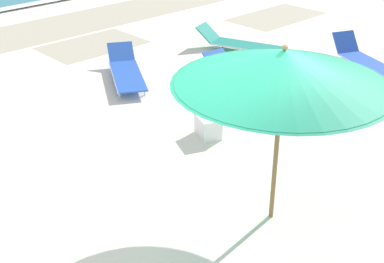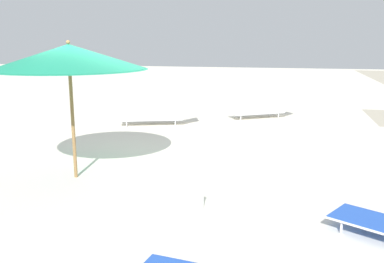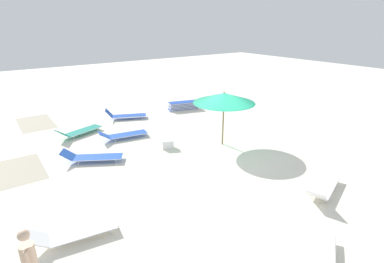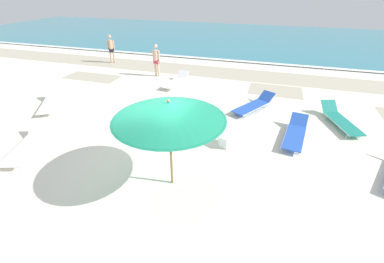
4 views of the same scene
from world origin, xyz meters
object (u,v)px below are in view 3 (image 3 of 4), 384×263
object	(u,v)px
beach_umbrella	(224,98)
sun_lounger_near_water_right	(323,187)
sun_lounger_beside_umbrella	(92,157)
sun_lounger_mid_beach_pair_b	(125,115)
sun_lounger_under_umbrella	(74,232)
sun_lounger_mid_beach_pair_a	(79,131)
sun_lounger_near_water_left	(123,134)
sun_lounger_mid_beach_solo	(321,261)
lounger_stack	(184,106)
cooler_box	(168,144)

from	to	relation	value
beach_umbrella	sun_lounger_near_water_right	xyz separation A→B (m)	(-4.94, 0.05, -1.90)
sun_lounger_beside_umbrella	sun_lounger_mid_beach_pair_b	bearing A→B (deg)	-7.02
sun_lounger_under_umbrella	sun_lounger_mid_beach_pair_b	distance (m)	9.88
beach_umbrella	sun_lounger_mid_beach_pair_a	xyz separation A→B (m)	(4.82, 4.90, -1.91)
sun_lounger_near_water_left	sun_lounger_mid_beach_pair_a	distance (m)	2.25
sun_lounger_mid_beach_solo	sun_lounger_mid_beach_pair_b	world-z (taller)	sun_lounger_mid_beach_pair_b
sun_lounger_near_water_right	sun_lounger_near_water_left	bearing A→B (deg)	3.20
lounger_stack	sun_lounger_mid_beach_pair_b	size ratio (longest dim) A/B	0.90
sun_lounger_beside_umbrella	sun_lounger_mid_beach_pair_b	distance (m)	5.40
sun_lounger_near_water_left	sun_lounger_mid_beach_solo	distance (m)	9.91
sun_lounger_under_umbrella	sun_lounger_mid_beach_pair_b	size ratio (longest dim) A/B	0.95
beach_umbrella	cooler_box	xyz separation A→B (m)	(1.03, 2.23, -1.93)
sun_lounger_under_umbrella	sun_lounger_mid_beach_pair_a	distance (m)	7.71
beach_umbrella	sun_lounger_mid_beach_pair_a	size ratio (longest dim) A/B	1.15
sun_lounger_mid_beach_pair_b	cooler_box	bearing A→B (deg)	-158.08
sun_lounger_mid_beach_solo	sun_lounger_mid_beach_pair_b	bearing A→B (deg)	-34.93
beach_umbrella	sun_lounger_near_water_left	world-z (taller)	beach_umbrella
sun_lounger_mid_beach_pair_a	sun_lounger_under_umbrella	bearing A→B (deg)	143.55
beach_umbrella	sun_lounger_mid_beach_pair_a	world-z (taller)	beach_umbrella
sun_lounger_under_umbrella	sun_lounger_beside_umbrella	world-z (taller)	sun_lounger_beside_umbrella
sun_lounger_mid_beach_pair_b	sun_lounger_mid_beach_pair_a	bearing A→B (deg)	135.11
beach_umbrella	sun_lounger_near_water_left	distance (m)	5.00
lounger_stack	sun_lounger_mid_beach_pair_b	distance (m)	3.73
sun_lounger_beside_umbrella	sun_lounger_mid_beach_pair_a	size ratio (longest dim) A/B	0.98
sun_lounger_beside_umbrella	sun_lounger_near_water_left	world-z (taller)	sun_lounger_beside_umbrella
lounger_stack	sun_lounger_under_umbrella	bearing A→B (deg)	148.63
sun_lounger_under_umbrella	cooler_box	xyz separation A→B (m)	(3.60, -4.89, -0.02)
beach_umbrella	sun_lounger_beside_umbrella	xyz separation A→B (m)	(1.61, 5.31, -1.91)
sun_lounger_mid_beach_pair_b	lounger_stack	bearing A→B (deg)	-71.29
beach_umbrella	sun_lounger_under_umbrella	xyz separation A→B (m)	(-2.57, 7.12, -1.91)
sun_lounger_near_water_left	sun_lounger_mid_beach_pair_b	xyz separation A→B (m)	(2.74, -1.29, 0.01)
sun_lounger_under_umbrella	sun_lounger_mid_beach_pair_a	world-z (taller)	sun_lounger_mid_beach_pair_a
sun_lounger_under_umbrella	sun_lounger_near_water_right	xyz separation A→B (m)	(-2.38, -7.07, 0.00)
sun_lounger_near_water_left	sun_lounger_mid_beach_pair_b	distance (m)	3.02
lounger_stack	sun_lounger_under_umbrella	size ratio (longest dim) A/B	0.94
sun_lounger_mid_beach_pair_b	cooler_box	world-z (taller)	sun_lounger_mid_beach_pair_b
sun_lounger_mid_beach_solo	sun_lounger_mid_beach_pair_a	distance (m)	11.70
sun_lounger_near_water_right	sun_lounger_mid_beach_pair_a	size ratio (longest dim) A/B	0.98
beach_umbrella	cooler_box	world-z (taller)	beach_umbrella
lounger_stack	sun_lounger_under_umbrella	xyz separation A→B (m)	(-8.15, 8.77, -0.04)
beach_umbrella	sun_lounger_under_umbrella	size ratio (longest dim) A/B	1.24
sun_lounger_near_water_right	sun_lounger_mid_beach_solo	size ratio (longest dim) A/B	1.07
beach_umbrella	sun_lounger_mid_beach_pair_b	xyz separation A→B (m)	(5.92, 2.06, -1.90)
sun_lounger_mid_beach_pair_a	cooler_box	world-z (taller)	sun_lounger_mid_beach_pair_a
sun_lounger_mid_beach_solo	sun_lounger_mid_beach_pair_b	xyz separation A→B (m)	(12.63, -0.86, 0.01)
sun_lounger_under_umbrella	sun_lounger_mid_beach_pair_b	bearing A→B (deg)	-22.86
sun_lounger_mid_beach_pair_a	sun_lounger_mid_beach_pair_b	xyz separation A→B (m)	(1.10, -2.84, 0.01)
sun_lounger_near_water_right	beach_umbrella	bearing A→B (deg)	-19.45
sun_lounger_near_water_left	sun_lounger_mid_beach_pair_a	xyz separation A→B (m)	(1.63, 1.55, 0.01)
lounger_stack	sun_lounger_mid_beach_pair_b	bearing A→B (deg)	100.55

